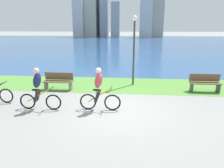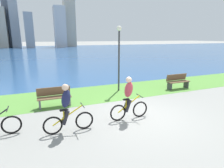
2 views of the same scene
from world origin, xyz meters
The scene contains 9 objects.
ground_plane centered at (0.00, 0.00, 0.00)m, with size 300.00×300.00×0.00m, color gray.
grass_strip_bayside centered at (0.00, 3.74, 0.00)m, with size 120.00×3.31×0.01m, color #59933D.
bay_water_surface centered at (0.00, 38.49, 0.00)m, with size 300.00×66.18×0.00m, color #2D568C.
cyclist_lead centered at (-0.64, -0.01, 0.84)m, with size 1.61×0.52×1.69m.
cyclist_trailing centered at (-3.00, -0.16, 0.83)m, with size 1.69×0.52×1.67m.
bench_near_path centered at (-3.15, 2.53, 0.45)m, with size 1.50×0.47×0.90m.
bench_far_along_path centered at (4.29, 2.87, 0.45)m, with size 1.50×0.47×0.90m.
lamppost_tall centered at (0.70, 3.86, 2.47)m, with size 0.28×0.28×3.75m.
city_skyline_far_shore centered at (-4.08, 63.17, 8.47)m, with size 28.78×10.62×22.55m.
Camera 2 is at (-3.84, -6.08, 3.11)m, focal length 30.08 mm.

